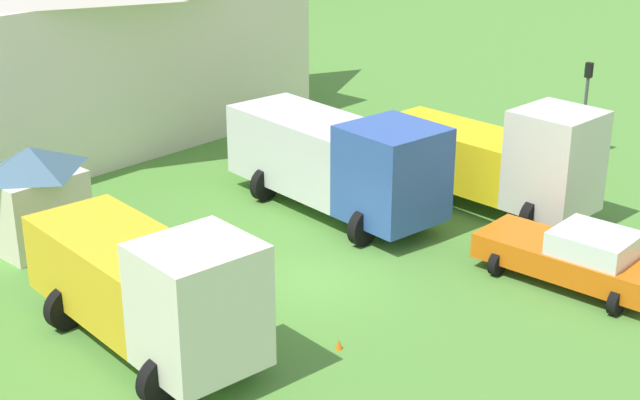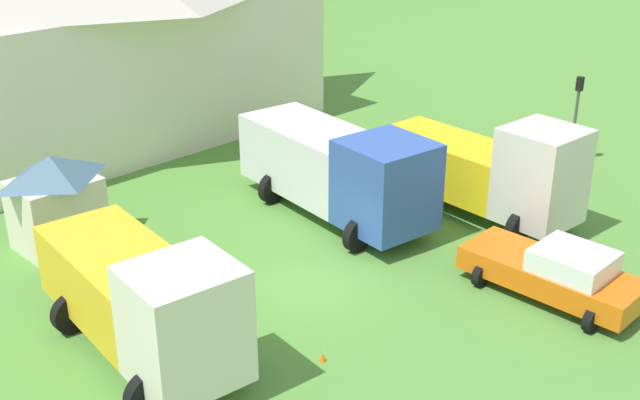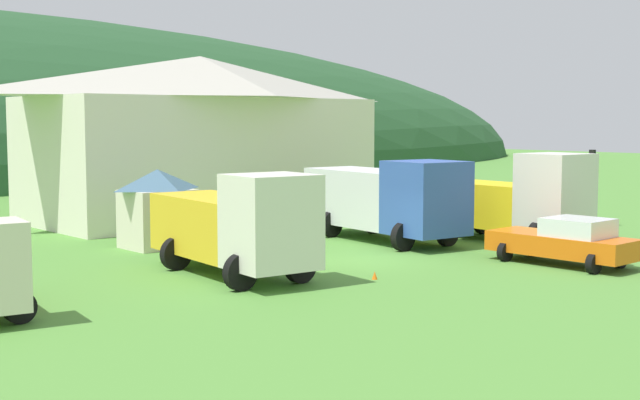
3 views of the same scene
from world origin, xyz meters
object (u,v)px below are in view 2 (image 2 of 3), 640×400
object	(u,v)px
depot_building	(116,41)
play_shed_cream	(55,200)
heavy_rig_striped	(144,298)
service_pickup_orange	(556,272)
flatbed_truck_yellow	(490,169)
traffic_light_east	(576,111)
box_truck_blue	(339,168)
traffic_cone_near_pickup	(323,361)

from	to	relation	value
depot_building	play_shed_cream	xyz separation A→B (m)	(-7.36, -7.92, -2.64)
play_shed_cream	heavy_rig_striped	distance (m)	7.37
play_shed_cream	service_pickup_orange	xyz separation A→B (m)	(8.31, -12.89, -0.76)
flatbed_truck_yellow	service_pickup_orange	world-z (taller)	flatbed_truck_yellow
depot_building	play_shed_cream	size ratio (longest dim) A/B	5.93
heavy_rig_striped	flatbed_truck_yellow	world-z (taller)	flatbed_truck_yellow
flatbed_truck_yellow	traffic_light_east	xyz separation A→B (m)	(6.60, 0.49, 0.49)
flatbed_truck_yellow	traffic_light_east	size ratio (longest dim) A/B	2.10
play_shed_cream	service_pickup_orange	size ratio (longest dim) A/B	0.60
play_shed_cream	box_truck_blue	bearing A→B (deg)	-31.18
heavy_rig_striped	service_pickup_orange	size ratio (longest dim) A/B	1.44
play_shed_cream	traffic_light_east	bearing A→B (deg)	-23.37
play_shed_cream	traffic_cone_near_pickup	xyz separation A→B (m)	(1.49, -10.45, -1.58)
heavy_rig_striped	box_truck_blue	xyz separation A→B (m)	(9.38, 2.43, 0.12)
depot_building	traffic_light_east	world-z (taller)	depot_building
box_truck_blue	heavy_rig_striped	bearing A→B (deg)	-68.26
flatbed_truck_yellow	service_pickup_orange	xyz separation A→B (m)	(-3.31, -4.53, -0.93)
heavy_rig_striped	flatbed_truck_yellow	size ratio (longest dim) A/B	0.97
flatbed_truck_yellow	service_pickup_orange	bearing A→B (deg)	-32.52
heavy_rig_striped	depot_building	bearing A→B (deg)	156.41
play_shed_cream	traffic_light_east	xyz separation A→B (m)	(18.22, -7.88, 0.67)
depot_building	traffic_cone_near_pickup	bearing A→B (deg)	-107.74
play_shed_cream	depot_building	bearing A→B (deg)	47.10
depot_building	traffic_cone_near_pickup	distance (m)	19.74
heavy_rig_striped	box_truck_blue	world-z (taller)	box_truck_blue
play_shed_cream	flatbed_truck_yellow	size ratio (longest dim) A/B	0.41
box_truck_blue	flatbed_truck_yellow	size ratio (longest dim) A/B	1.08
flatbed_truck_yellow	traffic_cone_near_pickup	xyz separation A→B (m)	(-10.13, -2.08, -1.76)
play_shed_cream	flatbed_truck_yellow	distance (m)	14.32
heavy_rig_striped	service_pickup_orange	world-z (taller)	heavy_rig_striped
box_truck_blue	traffic_light_east	distance (m)	10.76
play_shed_cream	heavy_rig_striped	size ratio (longest dim) A/B	0.42
flatbed_truck_yellow	traffic_light_east	distance (m)	6.64
depot_building	service_pickup_orange	distance (m)	21.11
traffic_cone_near_pickup	depot_building	bearing A→B (deg)	72.26
traffic_light_east	traffic_cone_near_pickup	size ratio (longest dim) A/B	7.08
box_truck_blue	depot_building	bearing A→B (deg)	-170.25
depot_building	service_pickup_orange	xyz separation A→B (m)	(0.95, -20.81, -3.40)
traffic_cone_near_pickup	play_shed_cream	bearing A→B (deg)	98.10
box_truck_blue	traffic_cone_near_pickup	world-z (taller)	box_truck_blue
box_truck_blue	service_pickup_orange	size ratio (longest dim) A/B	1.61
service_pickup_orange	box_truck_blue	bearing A→B (deg)	-178.32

